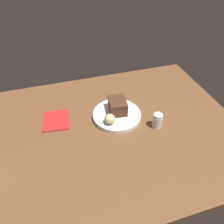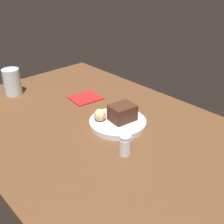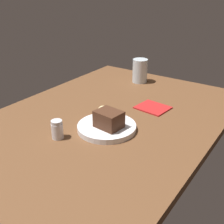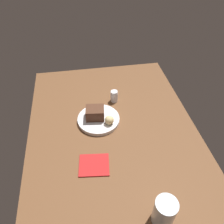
{
  "view_description": "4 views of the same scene",
  "coord_description": "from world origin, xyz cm",
  "px_view_note": "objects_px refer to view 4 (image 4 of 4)",
  "views": [
    {
      "loc": [
        -13.61,
        -61.66,
        69.37
      ],
      "look_at": [
        7.35,
        7.94,
        5.07
      ],
      "focal_mm": 34.32,
      "sensor_mm": 36.0,
      "label": 1
    },
    {
      "loc": [
        75.4,
        -57.67,
        58.45
      ],
      "look_at": [
        5.2,
        7.0,
        6.83
      ],
      "focal_mm": 44.95,
      "sensor_mm": 36.0,
      "label": 2
    },
    {
      "loc": [
        86.68,
        61.83,
        55.2
      ],
      "look_at": [
        0.58,
        2.86,
        6.0
      ],
      "focal_mm": 46.92,
      "sensor_mm": 36.0,
      "label": 3
    },
    {
      "loc": [
        -74.14,
        13.09,
        87.43
      ],
      "look_at": [
        9.16,
        -0.74,
        8.19
      ],
      "focal_mm": 36.26,
      "sensor_mm": 36.0,
      "label": 4
    }
  ],
  "objects_px": {
    "chocolate_cake_slice": "(95,113)",
    "folded_napkin": "(94,165)",
    "water_glass": "(164,212)",
    "dessert_plate": "(99,119)",
    "salt_shaker": "(114,96)",
    "bread_roll": "(109,120)"
  },
  "relations": [
    {
      "from": "chocolate_cake_slice",
      "to": "bread_roll",
      "type": "height_order",
      "value": "chocolate_cake_slice"
    },
    {
      "from": "dessert_plate",
      "to": "folded_napkin",
      "type": "relative_size",
      "value": 1.67
    },
    {
      "from": "chocolate_cake_slice",
      "to": "salt_shaker",
      "type": "bearing_deg",
      "value": -41.63
    },
    {
      "from": "bread_roll",
      "to": "chocolate_cake_slice",
      "type": "bearing_deg",
      "value": 49.84
    },
    {
      "from": "chocolate_cake_slice",
      "to": "salt_shaker",
      "type": "distance_m",
      "value": 0.19
    },
    {
      "from": "salt_shaker",
      "to": "folded_napkin",
      "type": "bearing_deg",
      "value": 158.89
    },
    {
      "from": "chocolate_cake_slice",
      "to": "water_glass",
      "type": "relative_size",
      "value": 0.75
    },
    {
      "from": "water_glass",
      "to": "folded_napkin",
      "type": "distance_m",
      "value": 0.35
    },
    {
      "from": "dessert_plate",
      "to": "salt_shaker",
      "type": "relative_size",
      "value": 3.18
    },
    {
      "from": "dessert_plate",
      "to": "bread_roll",
      "type": "relative_size",
      "value": 4.73
    },
    {
      "from": "chocolate_cake_slice",
      "to": "folded_napkin",
      "type": "height_order",
      "value": "chocolate_cake_slice"
    },
    {
      "from": "chocolate_cake_slice",
      "to": "water_glass",
      "type": "distance_m",
      "value": 0.57
    },
    {
      "from": "dessert_plate",
      "to": "salt_shaker",
      "type": "xyz_separation_m",
      "value": [
        0.15,
        -0.11,
        0.02
      ]
    },
    {
      "from": "folded_napkin",
      "to": "salt_shaker",
      "type": "bearing_deg",
      "value": -21.11
    },
    {
      "from": "bread_roll",
      "to": "water_glass",
      "type": "height_order",
      "value": "water_glass"
    },
    {
      "from": "bread_roll",
      "to": "folded_napkin",
      "type": "height_order",
      "value": "bread_roll"
    },
    {
      "from": "chocolate_cake_slice",
      "to": "water_glass",
      "type": "height_order",
      "value": "water_glass"
    },
    {
      "from": "dessert_plate",
      "to": "chocolate_cake_slice",
      "type": "distance_m",
      "value": 0.04
    },
    {
      "from": "bread_roll",
      "to": "water_glass",
      "type": "xyz_separation_m",
      "value": [
        -0.49,
        -0.11,
        0.02
      ]
    },
    {
      "from": "bread_roll",
      "to": "salt_shaker",
      "type": "relative_size",
      "value": 0.67
    },
    {
      "from": "dessert_plate",
      "to": "salt_shaker",
      "type": "height_order",
      "value": "salt_shaker"
    },
    {
      "from": "bread_roll",
      "to": "salt_shaker",
      "type": "height_order",
      "value": "salt_shaker"
    }
  ]
}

